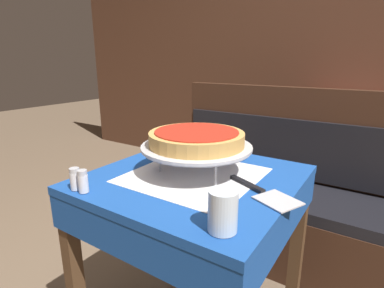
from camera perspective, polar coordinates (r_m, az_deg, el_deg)
The scene contains 11 objects.
dining_table_front at distance 1.15m, azimuth 0.40°, elevation -10.74°, with size 0.71×0.71×0.76m.
dining_table_rear at distance 2.59m, azimuth 27.56°, elevation 2.35°, with size 0.68×0.68×0.76m.
booth_bench at distance 1.94m, azimuth 15.08°, elevation -11.23°, with size 1.38×0.48×1.01m.
back_wall_panel at distance 3.00m, azimuth 23.45°, elevation 15.18°, with size 6.00×0.04×2.40m, color #4C2D1E.
pizza_pan_stand at distance 1.10m, azimuth 0.86°, elevation -0.72°, with size 0.41×0.41×0.11m.
deep_dish_pizza at distance 1.09m, azimuth 0.87°, elevation 1.13°, with size 0.35×0.35×0.05m.
pizza_server at distance 0.98m, azimuth 13.48°, elevation -9.04°, with size 0.27×0.17×0.01m.
water_glass_near at distance 0.75m, azimuth 5.89°, elevation -12.54°, with size 0.07×0.07×0.11m.
salt_shaker at distance 1.04m, azimuth -21.37°, elevation -6.21°, with size 0.03×0.03×0.07m.
pepper_shaker at distance 1.01m, azimuth -20.06°, elevation -6.70°, with size 0.03×0.03×0.07m.
condiment_caddy at distance 2.47m, azimuth 29.65°, elevation 5.27°, with size 0.14×0.14×0.18m.
Camera 1 is at (0.56, -0.86, 1.16)m, focal length 28.00 mm.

